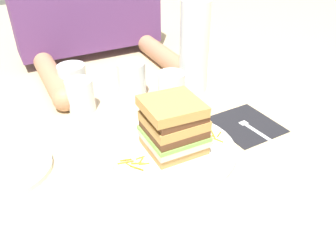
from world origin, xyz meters
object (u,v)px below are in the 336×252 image
empty_tumbler_1 (81,95)px  fork (253,128)px  empty_tumbler_0 (132,80)px  main_plate (175,151)px  napkin_dark (246,124)px  empty_tumbler_2 (73,80)px  knife (99,175)px  water_bottle (194,42)px  side_plate (6,169)px  juice_glass (171,90)px  sandwich (174,127)px

empty_tumbler_1 → fork: bearing=-40.0°
fork → empty_tumbler_0: 0.34m
fork → empty_tumbler_1: 0.43m
main_plate → napkin_dark: (0.20, 0.02, -0.00)m
fork → empty_tumbler_2: size_ratio=2.00×
knife → fork: bearing=-1.8°
napkin_dark → water_bottle: water_bottle is taller
main_plate → fork: bearing=-1.2°
water_bottle → empty_tumbler_1: bearing=173.7°
empty_tumbler_1 → empty_tumbler_0: bearing=3.4°
napkin_dark → side_plate: 0.53m
juice_glass → side_plate: bearing=-168.3°
juice_glass → side_plate: (-0.42, -0.09, -0.03)m
fork → empty_tumbler_1: size_ratio=2.01×
sandwich → napkin_dark: sandwich is taller
water_bottle → napkin_dark: bearing=-85.6°
knife → juice_glass: (0.26, 0.19, 0.04)m
fork → empty_tumbler_0: empty_tumbler_0 is taller
main_plate → sandwich: 0.06m
knife → sandwich: bearing=-2.4°
empty_tumbler_2 → fork: bearing=-49.5°
main_plate → empty_tumbler_2: empty_tumbler_2 is taller
main_plate → napkin_dark: size_ratio=1.77×
napkin_dark → empty_tumbler_0: size_ratio=1.53×
knife → water_bottle: (0.35, 0.23, 0.14)m
empty_tumbler_1 → side_plate: bearing=-141.0°
knife → water_bottle: size_ratio=0.65×
juice_glass → empty_tumbler_2: size_ratio=1.04×
main_plate → juice_glass: 0.22m
juice_glass → empty_tumbler_0: empty_tumbler_0 is taller
empty_tumbler_0 → knife: bearing=-124.4°
empty_tumbler_2 → side_plate: size_ratio=0.47×
juice_glass → water_bottle: 0.14m
sandwich → knife: bearing=177.6°
sandwich → water_bottle: 0.31m
sandwich → empty_tumbler_1: 0.30m
juice_glass → empty_tumbler_1: juice_glass is taller
knife → empty_tumbler_0: 0.33m
empty_tumbler_1 → main_plate: bearing=-66.0°
empty_tumbler_1 → napkin_dark: bearing=-37.9°
empty_tumbler_0 → empty_tumbler_2: (-0.13, 0.09, -0.01)m
sandwich → empty_tumbler_1: bearing=113.9°
juice_glass → empty_tumbler_2: juice_glass is taller
napkin_dark → water_bottle: (-0.02, 0.22, 0.14)m
empty_tumbler_0 → sandwich: bearing=-94.6°
sandwich → empty_tumbler_1: size_ratio=1.45×
napkin_dark → knife: (-0.37, -0.01, 0.00)m
napkin_dark → side_plate: side_plate is taller
fork → juice_glass: size_ratio=1.92×
main_plate → water_bottle: (0.19, 0.24, 0.13)m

